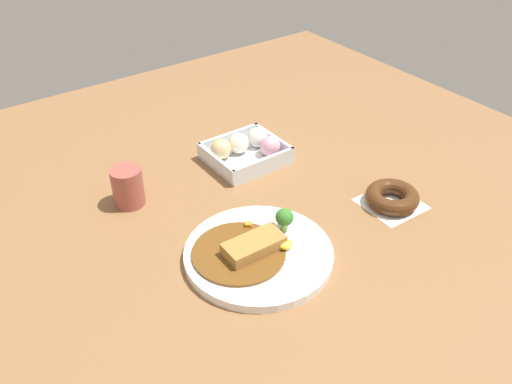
# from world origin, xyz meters

# --- Properties ---
(ground_plane) EXTENTS (1.60, 1.60, 0.00)m
(ground_plane) POSITION_xyz_m (0.00, 0.00, 0.00)
(ground_plane) COLOR brown
(curry_plate) EXTENTS (0.28, 0.28, 0.07)m
(curry_plate) POSITION_xyz_m (0.09, 0.12, 0.01)
(curry_plate) COLOR white
(curry_plate) RESTS_ON ground_plane
(donut_box) EXTENTS (0.17, 0.15, 0.06)m
(donut_box) POSITION_xyz_m (-0.09, -0.18, 0.02)
(donut_box) COLOR silver
(donut_box) RESTS_ON ground_plane
(chocolate_ring_donut) EXTENTS (0.12, 0.12, 0.04)m
(chocolate_ring_donut) POSITION_xyz_m (-0.24, 0.15, 0.02)
(chocolate_ring_donut) COLOR white
(chocolate_ring_donut) RESTS_ON ground_plane
(coffee_mug) EXTENTS (0.07, 0.07, 0.08)m
(coffee_mug) POSITION_xyz_m (0.21, -0.18, 0.04)
(coffee_mug) COLOR #9E4C42
(coffee_mug) RESTS_ON ground_plane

